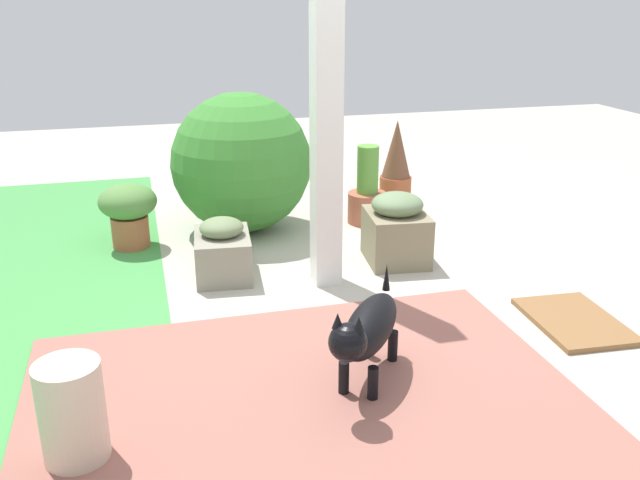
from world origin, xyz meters
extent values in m
plane|color=#B6B1A2|center=(0.00, 0.00, 0.00)|extent=(12.00, 12.00, 0.00)
cube|color=#9D6154|center=(-0.92, 0.48, 0.01)|extent=(1.80, 2.40, 0.02)
cube|color=white|center=(0.35, 0.04, 1.09)|extent=(0.16, 0.16, 2.19)
cube|color=gray|center=(0.56, -0.49, 0.17)|extent=(0.48, 0.43, 0.33)
ellipsoid|color=#698259|center=(0.56, -0.49, 0.39)|extent=(0.34, 0.34, 0.15)
cube|color=gray|center=(0.60, 0.64, 0.14)|extent=(0.50, 0.38, 0.27)
ellipsoid|color=#6E8057|center=(0.60, 0.64, 0.32)|extent=(0.27, 0.27, 0.12)
sphere|color=#3B8431|center=(1.46, 0.37, 0.51)|extent=(1.02, 1.02, 1.02)
cylinder|color=#AC5741|center=(1.37, -0.57, 0.12)|extent=(0.30, 0.30, 0.24)
cylinder|color=#5A953A|center=(1.37, -0.57, 0.42)|extent=(0.16, 0.16, 0.36)
cylinder|color=#A15030|center=(1.71, -0.93, 0.13)|extent=(0.26, 0.26, 0.25)
cone|color=brown|center=(1.71, -0.93, 0.48)|extent=(0.23, 0.23, 0.46)
cylinder|color=#AC5B3C|center=(1.29, 1.19, 0.11)|extent=(0.26, 0.26, 0.22)
ellipsoid|color=#578641|center=(1.29, 1.19, 0.33)|extent=(0.40, 0.40, 0.24)
ellipsoid|color=black|center=(-0.79, 0.15, 0.27)|extent=(0.57, 0.48, 0.21)
sphere|color=black|center=(-1.06, 0.34, 0.36)|extent=(0.16, 0.16, 0.16)
cone|color=black|center=(-1.09, 0.31, 0.45)|extent=(0.05, 0.05, 0.07)
cone|color=black|center=(-1.04, 0.38, 0.45)|extent=(0.05, 0.05, 0.07)
cylinder|color=black|center=(-0.97, 0.20, 0.09)|extent=(0.05, 0.05, 0.17)
cylinder|color=black|center=(-0.90, 0.31, 0.09)|extent=(0.05, 0.05, 0.17)
cylinder|color=black|center=(-0.69, 0.00, 0.09)|extent=(0.05, 0.05, 0.17)
cylinder|color=black|center=(-0.61, 0.10, 0.09)|extent=(0.05, 0.05, 0.17)
cone|color=black|center=(-0.57, 0.00, 0.40)|extent=(0.04, 0.04, 0.13)
cylinder|color=beige|center=(-1.05, 1.41, 0.21)|extent=(0.25, 0.25, 0.41)
cube|color=brown|center=(-0.55, -1.10, 0.01)|extent=(0.64, 0.47, 0.03)
camera|label=1|loc=(-3.39, 1.09, 1.68)|focal=38.49mm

